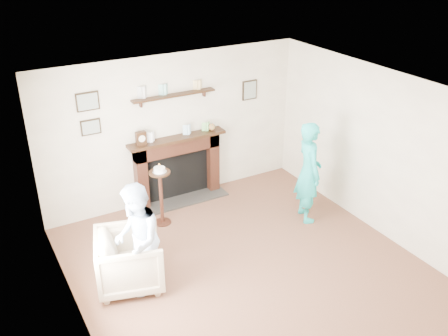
{
  "coord_description": "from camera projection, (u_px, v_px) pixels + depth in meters",
  "views": [
    {
      "loc": [
        -3.03,
        -4.57,
        4.28
      ],
      "look_at": [
        0.05,
        0.9,
        1.21
      ],
      "focal_mm": 40.0,
      "sensor_mm": 36.0,
      "label": 1
    }
  ],
  "objects": [
    {
      "name": "ground",
      "position": [
        253.0,
        274.0,
        6.79
      ],
      "size": [
        5.0,
        5.0,
        0.0
      ],
      "primitive_type": "plane",
      "color": "brown",
      "rests_on": "ground"
    },
    {
      "name": "room_shell",
      "position": [
        229.0,
        147.0,
        6.61
      ],
      "size": [
        4.54,
        5.02,
        2.52
      ],
      "color": "beige",
      "rests_on": "ground"
    },
    {
      "name": "armchair",
      "position": [
        132.0,
        283.0,
        6.6
      ],
      "size": [
        1.03,
        1.02,
        0.77
      ],
      "primitive_type": "imported",
      "rotation": [
        0.0,
        0.0,
        1.29
      ],
      "color": "#C5B092",
      "rests_on": "ground"
    },
    {
      "name": "man",
      "position": [
        141.0,
        288.0,
        6.52
      ],
      "size": [
        0.79,
        0.88,
        1.5
      ],
      "primitive_type": "imported",
      "rotation": [
        0.0,
        0.0,
        -1.92
      ],
      "color": "silver",
      "rests_on": "ground"
    },
    {
      "name": "woman",
      "position": [
        305.0,
        217.0,
        8.1
      ],
      "size": [
        0.55,
        0.69,
        1.64
      ],
      "primitive_type": "imported",
      "rotation": [
        0.0,
        0.0,
        1.28
      ],
      "color": "teal",
      "rests_on": "ground"
    },
    {
      "name": "pedestal_table",
      "position": [
        161.0,
        187.0,
        7.67
      ],
      "size": [
        0.33,
        0.33,
        1.04
      ],
      "color": "black",
      "rests_on": "ground"
    }
  ]
}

